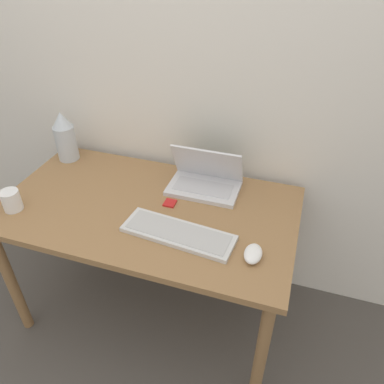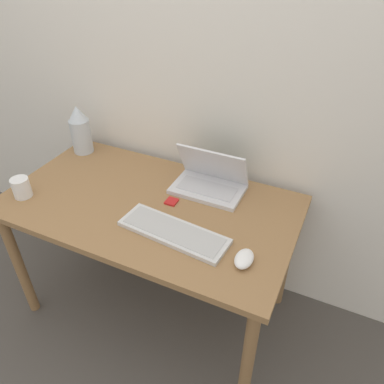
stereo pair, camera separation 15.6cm
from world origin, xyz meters
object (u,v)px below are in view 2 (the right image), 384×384
Objects in this scene: laptop at (210,180)px; vase at (80,130)px; mp3_player at (171,201)px; mouse at (244,259)px; keyboard at (174,232)px; mug at (21,188)px.

laptop is 0.76m from vase.
mp3_player is (-0.11, -0.17, -0.04)m from laptop.
mouse is 1.98× the size of mp3_player.
keyboard is (-0.01, -0.35, -0.04)m from laptop.
mug is (0.01, -0.45, -0.08)m from vase.
vase is at bearing 91.62° from mug.
vase is (-1.06, 0.42, 0.11)m from mouse.
mug is (-0.74, -0.06, 0.04)m from keyboard.
keyboard is 0.85m from vase.
laptop reaches higher than mp3_player.
laptop is at bearing 29.02° from mug.
keyboard is 8.78× the size of mp3_player.
mp3_player is at bearing 152.87° from mouse.
vase is 0.46m from mug.
laptop is 0.21m from mp3_player.
keyboard is at bearing 4.88° from mug.
keyboard is at bearing -91.15° from laptop.
laptop is at bearing 88.85° from keyboard.
mouse is 1.05m from mug.
laptop is 0.35m from keyboard.
mouse is 0.40× the size of vase.
laptop is at bearing -2.71° from vase.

